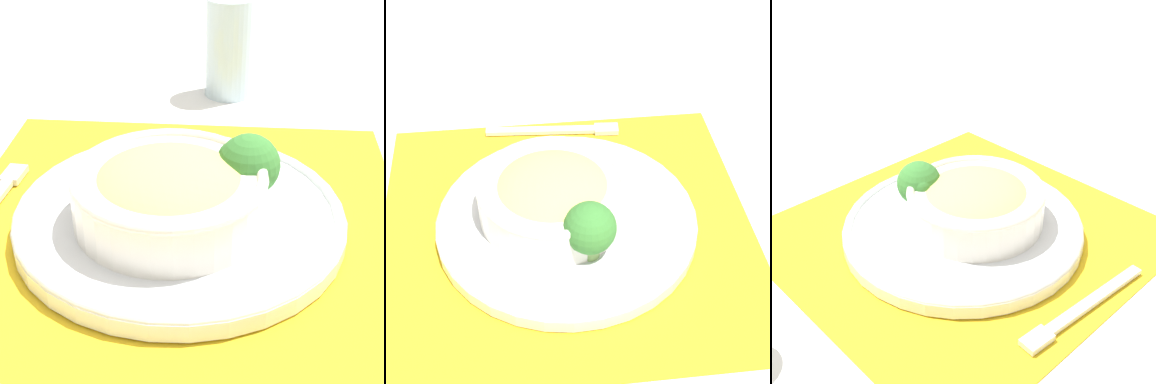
% 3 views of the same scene
% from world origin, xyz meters
% --- Properties ---
extents(ground_plane, '(4.00, 4.00, 0.00)m').
position_xyz_m(ground_plane, '(0.00, 0.00, 0.00)').
color(ground_plane, white).
extents(placemat, '(0.44, 0.46, 0.00)m').
position_xyz_m(placemat, '(0.00, 0.00, 0.00)').
color(placemat, yellow).
rests_on(placemat, ground_plane).
extents(plate, '(0.30, 0.30, 0.02)m').
position_xyz_m(plate, '(0.00, 0.00, 0.02)').
color(plate, silver).
rests_on(plate, placemat).
extents(bowl, '(0.17, 0.17, 0.06)m').
position_xyz_m(bowl, '(-0.01, -0.02, 0.05)').
color(bowl, silver).
rests_on(bowl, plate).
extents(broccoli_floret, '(0.06, 0.06, 0.07)m').
position_xyz_m(broccoli_floret, '(0.06, 0.02, 0.06)').
color(broccoli_floret, '#759E51').
rests_on(broccoli_floret, plate).
extents(carrot_slice_near, '(0.04, 0.04, 0.01)m').
position_xyz_m(carrot_slice_near, '(-0.04, 0.04, 0.02)').
color(carrot_slice_near, orange).
rests_on(carrot_slice_near, plate).
extents(carrot_slice_middle, '(0.04, 0.04, 0.01)m').
position_xyz_m(carrot_slice_middle, '(-0.05, 0.03, 0.02)').
color(carrot_slice_middle, orange).
rests_on(carrot_slice_middle, plate).
extents(carrot_slice_far, '(0.04, 0.04, 0.01)m').
position_xyz_m(carrot_slice_far, '(-0.05, 0.01, 0.02)').
color(carrot_slice_far, orange).
rests_on(carrot_slice_far, plate).
extents(carrot_slice_extra, '(0.04, 0.04, 0.01)m').
position_xyz_m(carrot_slice_extra, '(-0.05, -0.00, 0.02)').
color(carrot_slice_extra, orange).
rests_on(carrot_slice_extra, plate).
extents(water_glass, '(0.06, 0.06, 0.13)m').
position_xyz_m(water_glass, '(0.02, 0.32, 0.06)').
color(water_glass, silver).
rests_on(water_glass, ground_plane).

